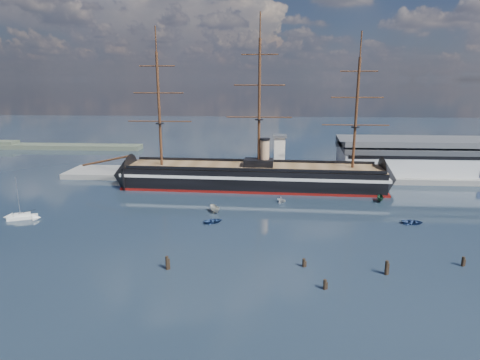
{
  "coord_description": "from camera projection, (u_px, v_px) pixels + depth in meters",
  "views": [
    {
      "loc": [
        -1.99,
        -75.71,
        36.81
      ],
      "look_at": [
        -9.29,
        35.0,
        9.0
      ],
      "focal_mm": 30.0,
      "sensor_mm": 36.0,
      "label": 1
    }
  ],
  "objects": [
    {
      "name": "warehouse",
      "position": [
        422.0,
        157.0,
        153.89
      ],
      "size": [
        63.0,
        21.0,
        11.6
      ],
      "color": "#B7BABC",
      "rests_on": "ground"
    },
    {
      "name": "motorboat_e",
      "position": [
        412.0,
        224.0,
        105.28
      ],
      "size": [
        1.56,
        3.46,
        1.58
      ],
      "primitive_type": "imported",
      "rotation": [
        0.0,
        0.0,
        1.51
      ],
      "color": "navy",
      "rests_on": "ground"
    },
    {
      "name": "motorboat_a",
      "position": [
        215.0,
        212.0,
        114.45
      ],
      "size": [
        6.44,
        4.82,
        2.44
      ],
      "primitive_type": "imported",
      "rotation": [
        0.0,
        0.0,
        0.49
      ],
      "color": "silver",
      "rests_on": "ground"
    },
    {
      "name": "warship",
      "position": [
        248.0,
        176.0,
        139.72
      ],
      "size": [
        113.17,
        19.57,
        53.94
      ],
      "rotation": [
        0.0,
        0.0,
        -0.04
      ],
      "color": "black",
      "rests_on": "ground"
    },
    {
      "name": "motorboat_b",
      "position": [
        213.0,
        223.0,
        106.11
      ],
      "size": [
        2.52,
        3.41,
        1.48
      ],
      "primitive_type": "imported",
      "rotation": [
        0.0,
        0.0,
        2.02
      ],
      "color": "navy",
      "rests_on": "ground"
    },
    {
      "name": "piling_near_right",
      "position": [
        386.0,
        275.0,
        77.9
      ],
      "size": [
        0.64,
        0.64,
        3.62
      ],
      "primitive_type": "cylinder",
      "color": "black",
      "rests_on": "ground"
    },
    {
      "name": "piling_near_left",
      "position": [
        167.0,
        269.0,
        80.05
      ],
      "size": [
        0.64,
        0.64,
        3.54
      ],
      "primitive_type": "cylinder",
      "color": "black",
      "rests_on": "ground"
    },
    {
      "name": "piling_extra",
      "position": [
        304.0,
        267.0,
        81.15
      ],
      "size": [
        0.64,
        0.64,
        2.46
      ],
      "primitive_type": "cylinder",
      "color": "black",
      "rests_on": "ground"
    },
    {
      "name": "motorboat_d",
      "position": [
        281.0,
        202.0,
        123.7
      ],
      "size": [
        5.5,
        5.67,
        2.02
      ],
      "primitive_type": "imported",
      "rotation": [
        0.0,
        0.0,
        0.82
      ],
      "color": "silver",
      "rests_on": "ground"
    },
    {
      "name": "piling_far_right",
      "position": [
        462.0,
        266.0,
        81.48
      ],
      "size": [
        0.64,
        0.64,
        2.74
      ],
      "primitive_type": "cylinder",
      "color": "black",
      "rests_on": "ground"
    },
    {
      "name": "sailboat",
      "position": [
        22.0,
        216.0,
        108.77
      ],
      "size": [
        7.66,
        4.76,
        11.81
      ],
      "rotation": [
        0.0,
        0.0,
        0.38
      ],
      "color": "white",
      "rests_on": "ground"
    },
    {
      "name": "ground",
      "position": [
        272.0,
        205.0,
        120.82
      ],
      "size": [
        600.0,
        600.0,
        0.0
      ],
      "primitive_type": "plane",
      "color": "#162330",
      "rests_on": "ground"
    },
    {
      "name": "motorboat_f",
      "position": [
        380.0,
        202.0,
        124.62
      ],
      "size": [
        6.14,
        3.44,
        2.32
      ],
      "primitive_type": "imported",
      "rotation": [
        0.0,
        0.0,
        -0.24
      ],
      "color": "#143323",
      "rests_on": "ground"
    },
    {
      "name": "piling_near_mid",
      "position": [
        325.0,
        289.0,
        72.45
      ],
      "size": [
        0.64,
        0.64,
        2.61
      ],
      "primitive_type": "cylinder",
      "color": "black",
      "rests_on": "ground"
    },
    {
      "name": "quay",
      "position": [
        297.0,
        178.0,
        155.02
      ],
      "size": [
        180.0,
        18.0,
        2.0
      ],
      "primitive_type": "cube",
      "color": "slate",
      "rests_on": "ground"
    },
    {
      "name": "quay_tower",
      "position": [
        279.0,
        154.0,
        150.2
      ],
      "size": [
        5.0,
        5.0,
        15.0
      ],
      "color": "silver",
      "rests_on": "ground"
    },
    {
      "name": "shoreline",
      "position": [
        18.0,
        146.0,
        221.31
      ],
      "size": [
        120.0,
        10.0,
        4.0
      ],
      "color": "#3F4C38",
      "rests_on": "ground"
    }
  ]
}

